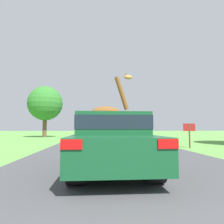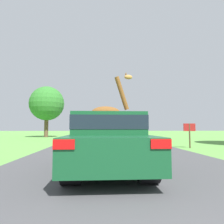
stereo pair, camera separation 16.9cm
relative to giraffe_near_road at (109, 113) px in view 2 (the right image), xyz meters
The scene contains 7 objects.
road 17.54m from the giraffe_near_road, 89.53° to the left, with size 7.47×120.00×0.00m.
giraffe_near_road is the anchor object (origin of this frame).
car_lead_maroon 7.33m from the giraffe_near_road, 92.90° to the right, with size 1.97×4.29×1.53m.
car_queue_right 11.18m from the giraffe_near_road, 87.13° to the left, with size 1.97×4.73×1.35m.
car_queue_left 6.01m from the giraffe_near_road, 96.06° to the left, with size 1.76×3.95×1.35m.
tree_centre_back 15.15m from the giraffe_near_road, 119.10° to the left, with size 4.35×4.35×6.45m.
sign_post 4.96m from the giraffe_near_road, 17.30° to the right, with size 0.70×0.08×1.41m.
Camera 2 is at (-0.74, -0.08, 1.15)m, focal length 32.00 mm.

